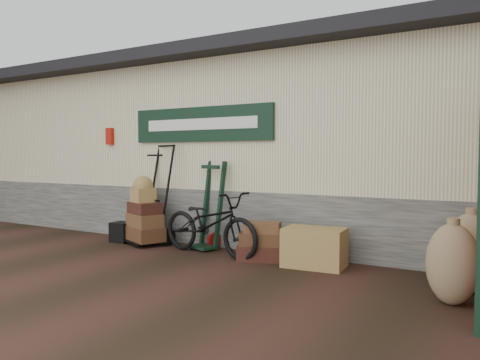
% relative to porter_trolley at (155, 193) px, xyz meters
% --- Properties ---
extents(ground, '(80.00, 80.00, 0.00)m').
position_rel_porter_trolley_xyz_m(ground, '(1.04, -0.72, -0.83)').
color(ground, black).
rests_on(ground, ground).
extents(station_building, '(14.40, 4.10, 3.20)m').
position_rel_porter_trolley_xyz_m(station_building, '(1.04, 2.02, 0.78)').
color(station_building, '#4C4C47').
rests_on(station_building, ground).
extents(porter_trolley, '(1.01, 0.90, 1.66)m').
position_rel_porter_trolley_xyz_m(porter_trolley, '(0.00, 0.00, 0.00)').
color(porter_trolley, black).
rests_on(porter_trolley, ground).
extents(green_barrow, '(0.61, 0.56, 1.36)m').
position_rel_porter_trolley_xyz_m(green_barrow, '(1.02, 0.11, -0.15)').
color(green_barrow, black).
rests_on(green_barrow, ground).
extents(suitcase_stack, '(0.70, 0.56, 0.54)m').
position_rel_porter_trolley_xyz_m(suitcase_stack, '(2.07, -0.20, -0.56)').
color(suitcase_stack, '#351711').
rests_on(suitcase_stack, ground).
extents(wicker_hamper, '(0.82, 0.57, 0.51)m').
position_rel_porter_trolley_xyz_m(wicker_hamper, '(2.86, -0.19, -0.58)').
color(wicker_hamper, olive).
rests_on(wicker_hamper, ground).
extents(black_trunk, '(0.34, 0.29, 0.33)m').
position_rel_porter_trolley_xyz_m(black_trunk, '(-0.58, -0.17, -0.67)').
color(black_trunk, black).
rests_on(black_trunk, ground).
extents(bicycle, '(0.91, 1.86, 1.04)m').
position_rel_porter_trolley_xyz_m(bicycle, '(1.27, -0.28, -0.31)').
color(bicycle, black).
rests_on(bicycle, ground).
extents(burlap_sack_left, '(0.54, 0.45, 0.85)m').
position_rel_porter_trolley_xyz_m(burlap_sack_left, '(4.71, -0.43, -0.41)').
color(burlap_sack_left, '#937D4F').
rests_on(burlap_sack_left, ground).
extents(burlap_sack_right, '(0.55, 0.48, 0.80)m').
position_rel_porter_trolley_xyz_m(burlap_sack_right, '(4.59, -0.98, -0.43)').
color(burlap_sack_right, '#937D4F').
rests_on(burlap_sack_right, ground).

